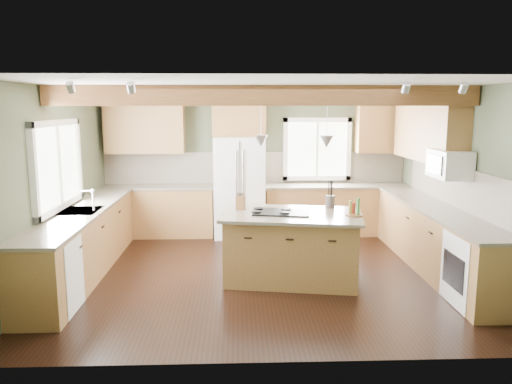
{
  "coord_description": "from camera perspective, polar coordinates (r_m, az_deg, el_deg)",
  "views": [
    {
      "loc": [
        -0.34,
        -6.76,
        2.33
      ],
      "look_at": [
        -0.07,
        0.3,
        1.12
      ],
      "focal_mm": 35.0,
      "sensor_mm": 36.0,
      "label": 1
    }
  ],
  "objects": [
    {
      "name": "counter_right",
      "position": [
        7.51,
        20.07,
        -1.84
      ],
      "size": [
        0.64,
        3.74,
        0.04
      ],
      "primitive_type": "cube",
      "color": "#4E4639",
      "rests_on": "base_cab_right"
    },
    {
      "name": "upper_cab_over_fridge",
      "position": [
        9.09,
        -1.96,
        8.58
      ],
      "size": [
        0.96,
        0.35,
        0.7
      ],
      "primitive_type": "cube",
      "color": "brown",
      "rests_on": "wall_back"
    },
    {
      "name": "soffit_trim",
      "position": [
        9.17,
        -0.06,
        11.04
      ],
      "size": [
        5.55,
        0.2,
        0.1
      ],
      "primitive_type": "cube",
      "color": "#573119",
      "rests_on": "ceiling"
    },
    {
      "name": "dishwasher",
      "position": [
        6.21,
        -22.61,
        -8.86
      ],
      "size": [
        0.6,
        0.6,
        0.84
      ],
      "primitive_type": "cube",
      "color": "white",
      "rests_on": "floor"
    },
    {
      "name": "ceiling_beam",
      "position": [
        6.52,
        0.81,
        10.96
      ],
      "size": [
        5.55,
        0.26,
        0.26
      ],
      "primitive_type": "cube",
      "color": "#573119",
      "rests_on": "ceiling"
    },
    {
      "name": "backsplash_back",
      "position": [
        9.32,
        -0.08,
        2.82
      ],
      "size": [
        5.58,
        0.03,
        0.58
      ],
      "primitive_type": "cube",
      "color": "brown",
      "rests_on": "wall_back"
    },
    {
      "name": "faucet",
      "position": [
        7.2,
        -18.11,
        -0.99
      ],
      "size": [
        0.02,
        0.02,
        0.28
      ],
      "primitive_type": "cylinder",
      "color": "#B2B2B7",
      "rests_on": "sink"
    },
    {
      "name": "upper_cab_back_corner",
      "position": [
        9.47,
        14.12,
        7.13
      ],
      "size": [
        0.9,
        0.35,
        0.9
      ],
      "primitive_type": "cube",
      "color": "brown",
      "rests_on": "wall_back"
    },
    {
      "name": "oven",
      "position": [
        6.48,
        24.1,
        -8.2
      ],
      "size": [
        0.6,
        0.72,
        0.84
      ],
      "primitive_type": "cube",
      "color": "white",
      "rests_on": "floor"
    },
    {
      "name": "base_cab_left",
      "position": [
        7.39,
        -19.21,
        -5.65
      ],
      "size": [
        0.6,
        3.7,
        0.88
      ],
      "primitive_type": "cube",
      "color": "brown",
      "rests_on": "floor"
    },
    {
      "name": "knife_block",
      "position": [
        6.91,
        -1.77,
        -1.24
      ],
      "size": [
        0.14,
        0.12,
        0.19
      ],
      "primitive_type": "cube",
      "rotation": [
        0.0,
        0.0,
        -0.34
      ],
      "color": "brown",
      "rests_on": "island_top"
    },
    {
      "name": "base_cab_back_right",
      "position": [
        9.34,
        9.17,
        -2.08
      ],
      "size": [
        2.62,
        0.6,
        0.88
      ],
      "primitive_type": "cube",
      "color": "brown",
      "rests_on": "floor"
    },
    {
      "name": "window_back",
      "position": [
        9.39,
        6.97,
        4.89
      ],
      "size": [
        1.1,
        0.04,
        1.0
      ],
      "primitive_type": "cube",
      "color": "white",
      "rests_on": "wall_back"
    },
    {
      "name": "utensil_crock",
      "position": [
        7.11,
        8.46,
        -1.1
      ],
      "size": [
        0.15,
        0.15,
        0.18
      ],
      "primitive_type": "cylinder",
      "rotation": [
        0.0,
        0.0,
        0.14
      ],
      "color": "#38302D",
      "rests_on": "island_top"
    },
    {
      "name": "sink",
      "position": [
        7.28,
        -19.41,
        -2.12
      ],
      "size": [
        0.5,
        0.65,
        0.03
      ],
      "primitive_type": "cube",
      "color": "#262628",
      "rests_on": "counter_left"
    },
    {
      "name": "window_left",
      "position": [
        7.27,
        -21.8,
        2.88
      ],
      "size": [
        0.04,
        1.6,
        1.05
      ],
      "primitive_type": "cube",
      "color": "white",
      "rests_on": "wall_left"
    },
    {
      "name": "upper_cab_right",
      "position": [
        8.22,
        19.08,
        6.55
      ],
      "size": [
        0.35,
        2.2,
        0.9
      ],
      "primitive_type": "cube",
      "color": "brown",
      "rests_on": "wall_right"
    },
    {
      "name": "island",
      "position": [
        6.82,
        4.15,
        -6.38
      ],
      "size": [
        1.87,
        1.33,
        0.88
      ],
      "primitive_type": "cube",
      "rotation": [
        0.0,
        0.0,
        -0.17
      ],
      "color": "olive",
      "rests_on": "floor"
    },
    {
      "name": "floor",
      "position": [
        7.16,
        0.66,
        -9.27
      ],
      "size": [
        5.6,
        5.6,
        0.0
      ],
      "primitive_type": "plane",
      "color": "black",
      "rests_on": "ground"
    },
    {
      "name": "base_cab_right",
      "position": [
        7.61,
        19.87,
        -5.24
      ],
      "size": [
        0.6,
        3.7,
        0.88
      ],
      "primitive_type": "cube",
      "color": "brown",
      "rests_on": "floor"
    },
    {
      "name": "refrigerator",
      "position": [
        8.99,
        -1.91,
        0.57
      ],
      "size": [
        0.9,
        0.74,
        1.8
      ],
      "primitive_type": "cube",
      "color": "white",
      "rests_on": "floor"
    },
    {
      "name": "pendant_left",
      "position": [
        6.61,
        0.57,
        5.82
      ],
      "size": [
        0.18,
        0.18,
        0.16
      ],
      "primitive_type": "cone",
      "rotation": [
        3.14,
        0.0,
        0.0
      ],
      "color": "#B2B2B7",
      "rests_on": "ceiling"
    },
    {
      "name": "bottle_tray",
      "position": [
        6.66,
        11.22,
        -1.7
      ],
      "size": [
        0.28,
        0.28,
        0.22
      ],
      "primitive_type": null,
      "rotation": [
        0.0,
        0.0,
        0.16
      ],
      "color": "brown",
      "rests_on": "island_top"
    },
    {
      "name": "counter_back_right",
      "position": [
        9.25,
        9.24,
        0.71
      ],
      "size": [
        2.66,
        0.64,
        0.04
      ],
      "primitive_type": "cube",
      "color": "#4E4639",
      "rests_on": "base_cab_back_right"
    },
    {
      "name": "wall_back",
      "position": [
        9.32,
        -0.09,
        3.38
      ],
      "size": [
        5.6,
        0.0,
        5.6
      ],
      "primitive_type": "plane",
      "rotation": [
        1.57,
        0.0,
        0.0
      ],
      "color": "#424833",
      "rests_on": "ground"
    },
    {
      "name": "microwave",
      "position": [
        7.36,
        21.24,
        2.98
      ],
      "size": [
        0.4,
        0.7,
        0.38
      ],
      "primitive_type": "cube",
      "color": "white",
      "rests_on": "wall_right"
    },
    {
      "name": "counter_back_left",
      "position": [
        9.19,
        -11.24,
        0.58
      ],
      "size": [
        2.06,
        0.64,
        0.04
      ],
      "primitive_type": "cube",
      "color": "#4E4639",
      "rests_on": "base_cab_back_left"
    },
    {
      "name": "cooktop",
      "position": [
        6.71,
        2.98,
        -2.32
      ],
      "size": [
        0.82,
        0.62,
        0.02
      ],
      "primitive_type": "cube",
      "rotation": [
        0.0,
        0.0,
        -0.17
      ],
      "color": "black",
      "rests_on": "island_top"
    },
    {
      "name": "base_cab_back_left",
      "position": [
        9.27,
        -11.15,
        -2.23
      ],
      "size": [
        2.02,
        0.6,
        0.88
      ],
      "primitive_type": "cube",
      "color": "brown",
      "rests_on": "floor"
    },
    {
      "name": "pendant_right",
      "position": [
        6.56,
        8.06,
        5.7
      ],
      "size": [
        0.18,
        0.18,
        0.16
      ],
      "primitive_type": "cone",
      "rotation": [
        3.14,
        0.0,
        0.0
      ],
      "color": "#B2B2B7",
      "rests_on": "ceiling"
    },
    {
      "name": "wall_left",
      "position": [
        7.27,
        -21.96,
        0.87
      ],
      "size": [
        0.0,
        5.0,
        5.0
      ],
      "primitive_type": "plane",
      "rotation": [
        1.57,
        0.0,
        1.57
      ],
      "color": "#424833",
      "rests_on": "ground"
    },
    {
      "name": "counter_left",
      "position": [
        7.28,
        -19.41,
        -2.15
      ],
      "size": [
        0.64,
        3.74,
        0.04
      ],
      "primitive_type": "cube",
      "color": "#4E4639",
      "rests_on": "base_cab_left"
    },
    {
      "name": "wall_right",
      "position": [
        7.52,
        22.51,
        1.11
      ],
      "size": [
        0.0,
        5.0,
        5.0
      ],
      "primitive_type": "plane",
      "rotation": [
        1.57,
        0.0,
        -1.57
      ],
      "color": "#424833",
      "rests_on": "ground"
    },
    {
      "name": "backsplash_right",
      "position": [
        7.57,
        22.21,
        0.5
      ],
      "size": [
        0.03,
        3.7,
        0.58
      ],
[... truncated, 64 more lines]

